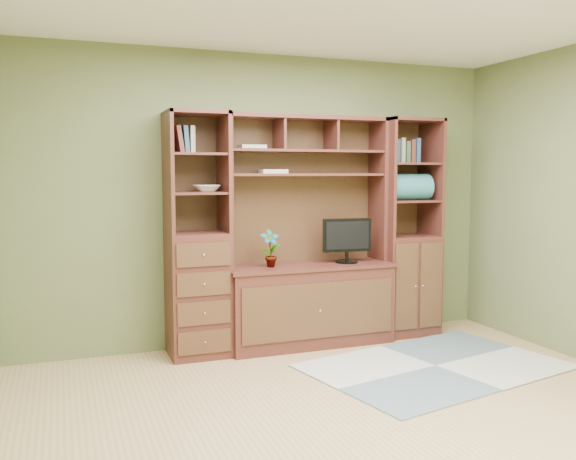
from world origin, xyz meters
name	(u,v)px	position (x,y,z in m)	size (l,w,h in m)	color
room	(370,214)	(0.00, 0.00, 1.30)	(4.60, 4.10, 2.64)	tan
center_hutch	(309,232)	(0.33, 1.73, 1.02)	(1.54, 0.53, 2.05)	#4A2019
left_tower	(197,235)	(-0.67, 1.77, 1.02)	(0.50, 0.45, 2.05)	#4A2019
right_tower	(406,227)	(1.35, 1.77, 1.02)	(0.55, 0.45, 2.05)	#4A2019
rug	(435,366)	(1.02, 0.77, 0.01)	(1.96, 1.31, 0.01)	gray
monitor	(347,232)	(0.68, 1.70, 1.01)	(0.46, 0.20, 0.56)	black
orchid	(270,248)	(-0.05, 1.70, 0.89)	(0.17, 0.12, 0.33)	#AB5839
magazines	(273,171)	(0.02, 1.82, 1.56)	(0.23, 0.17, 0.04)	beige
bowl	(207,188)	(-0.59, 1.77, 1.42)	(0.23, 0.23, 0.06)	beige
blanket_teal	(408,187)	(1.33, 1.73, 1.41)	(0.42, 0.24, 0.24)	#2E707A
blanket_red	(407,190)	(1.40, 1.85, 1.38)	(0.32, 0.18, 0.18)	brown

